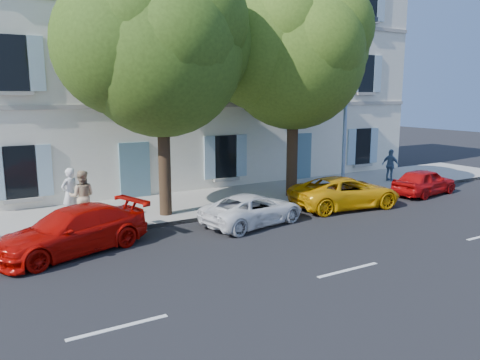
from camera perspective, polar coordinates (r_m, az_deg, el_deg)
ground at (r=15.62m, az=2.91°, el=-6.30°), size 90.00×90.00×0.00m
sidewalk at (r=19.35m, az=-4.33°, el=-2.79°), size 36.00×4.50×0.15m
kerb at (r=17.48m, az=-1.19°, el=-4.19°), size 36.00×0.16×0.16m
building at (r=24.19m, az=-10.70°, el=13.83°), size 28.00×7.00×12.00m
car_red_coupe at (r=14.27m, az=-19.78°, el=-5.83°), size 4.81×3.10×1.30m
car_white_coupe at (r=16.31m, az=1.61°, el=-3.61°), size 4.13×2.48×1.07m
car_yellow_supercar at (r=19.16m, az=12.72°, el=-1.46°), size 4.75×2.64×1.26m
car_red_hatchback at (r=22.63m, az=21.55°, el=-0.20°), size 3.68×1.88×1.20m
tree_left at (r=16.91m, az=-9.57°, el=14.71°), size 5.66×5.66×8.77m
tree_right at (r=20.08m, az=6.60°, el=14.41°), size 5.83×5.83×8.98m
street_lamp at (r=20.74m, az=13.07°, el=9.77°), size 0.40×1.59×7.41m
pedestrian_a at (r=17.45m, az=-20.00°, el=-1.56°), size 0.79×0.69×1.82m
pedestrian_b at (r=16.88m, az=-18.69°, el=-1.90°), size 1.05×0.92×1.80m
pedestrian_c at (r=24.81m, az=17.89°, el=1.73°), size 0.57×1.00×1.61m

